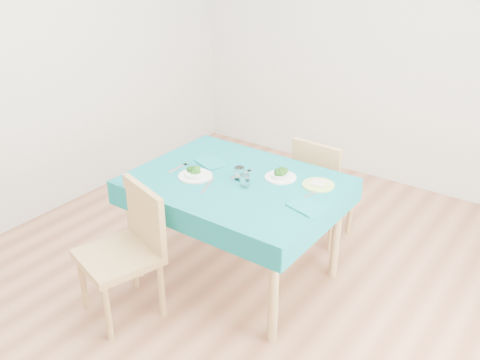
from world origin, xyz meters
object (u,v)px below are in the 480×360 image
Objects in this scene: chair_near at (116,239)px; table at (236,230)px; bowl_near at (195,172)px; bowl_far at (281,174)px; chair_far at (326,180)px; side_plate at (318,185)px.

table is at bearing 80.92° from chair_near.
chair_near is (-0.36, -0.74, 0.18)m from table.
bowl_near reaches higher than table.
chair_near is 5.34× the size of bowl_far.
table is 1.36× the size of chair_far.
bowl_far is at bearing 41.40° from table.
side_plate is (0.72, 0.36, -0.03)m from bowl_near.
chair_near reaches higher than bowl_far.
bowl_near is at bearing 96.58° from chair_near.
bowl_near reaches higher than bowl_far.
chair_near is 4.88× the size of bowl_near.
chair_near reaches higher than chair_far.
bowl_near is 0.81m from side_plate.
side_plate is (0.48, 0.25, 0.38)m from table.
bowl_near is at bearing -154.67° from table.
chair_far reaches higher than bowl_near.
table is 0.49m from bowl_near.
chair_near is at bearing -130.17° from side_plate.
chair_far is (0.60, 1.58, -0.06)m from chair_near.
side_plate is (0.83, 0.99, 0.21)m from chair_near.
chair_far reaches higher than table.
bowl_far is 0.26m from side_plate.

